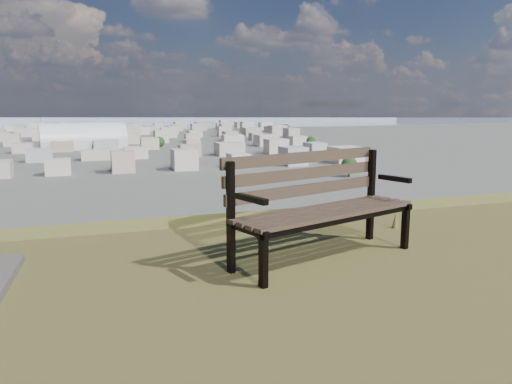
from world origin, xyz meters
name	(u,v)px	position (x,y,z in m)	size (l,w,h in m)	color
park_bench	(319,200)	(1.07, 2.48, 25.55)	(1.94, 1.15, 0.97)	#403025
arena	(84,141)	(-2.89, 315.49, 4.83)	(50.33, 25.33, 20.48)	silver
city_blocks	(88,135)	(0.00, 394.44, 3.50)	(395.00, 361.00, 7.00)	beige
city_trees	(42,141)	(-26.39, 319.00, 4.83)	(406.52, 387.20, 9.98)	#38281C
bay_water	(87,120)	(0.00, 900.00, 0.00)	(2400.00, 700.00, 0.12)	#95A3BD
far_hills	(61,105)	(-60.92, 1402.93, 25.47)	(2050.00, 340.00, 60.00)	#90A1B3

